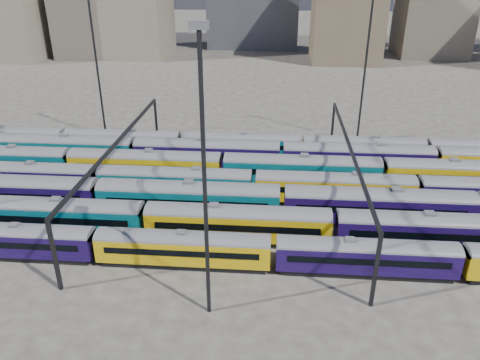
# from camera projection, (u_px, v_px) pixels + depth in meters

# --- Properties ---
(ground) EXTENTS (500.00, 500.00, 0.00)m
(ground) POSITION_uv_depth(u_px,v_px,m) (269.00, 201.00, 62.59)
(ground) COLOR #3D3934
(ground) RESTS_ON ground
(rake_0) EXTENTS (93.48, 2.74, 4.60)m
(rake_0) POSITION_uv_depth(u_px,v_px,m) (183.00, 245.00, 48.68)
(rake_0) COLOR black
(rake_0) RESTS_ON ground
(rake_1) EXTENTS (149.27, 3.12, 5.25)m
(rake_1) POSITION_uv_depth(u_px,v_px,m) (433.00, 228.00, 51.09)
(rake_1) COLOR black
(rake_1) RESTS_ON ground
(rake_2) EXTENTS (160.03, 3.34, 5.64)m
(rake_2) POSITION_uv_depth(u_px,v_px,m) (189.00, 196.00, 57.53)
(rake_2) COLOR black
(rake_2) RESTS_ON ground
(rake_3) EXTENTS (104.78, 3.07, 5.17)m
(rake_3) POSITION_uv_depth(u_px,v_px,m) (334.00, 185.00, 60.81)
(rake_3) COLOR black
(rake_3) RESTS_ON ground
(rake_4) EXTENTS (133.55, 3.25, 5.49)m
(rake_4) POSITION_uv_depth(u_px,v_px,m) (222.00, 165.00, 66.34)
(rake_4) COLOR black
(rake_4) RESTS_ON ground
(rake_5) EXTENTS (134.93, 3.29, 5.55)m
(rake_5) POSITION_uv_depth(u_px,v_px,m) (134.00, 149.00, 71.86)
(rake_5) COLOR black
(rake_5) RESTS_ON ground
(rake_6) EXTENTS (116.43, 2.84, 4.77)m
(rake_6) POSITION_uv_depth(u_px,v_px,m) (301.00, 144.00, 74.66)
(rake_6) COLOR black
(rake_6) RESTS_ON ground
(gantry_1) EXTENTS (0.35, 40.35, 8.03)m
(gantry_1) POSITION_uv_depth(u_px,v_px,m) (118.00, 150.00, 61.12)
(gantry_1) COLOR black
(gantry_1) RESTS_ON ground
(gantry_2) EXTENTS (0.35, 40.35, 8.03)m
(gantry_2) POSITION_uv_depth(u_px,v_px,m) (350.00, 157.00, 58.94)
(gantry_2) COLOR black
(gantry_2) RESTS_ON ground
(mast_1) EXTENTS (1.40, 0.50, 25.60)m
(mast_1) POSITION_uv_depth(u_px,v_px,m) (96.00, 60.00, 78.55)
(mast_1) COLOR black
(mast_1) RESTS_ON ground
(mast_2) EXTENTS (1.40, 0.50, 25.60)m
(mast_2) POSITION_uv_depth(u_px,v_px,m) (204.00, 174.00, 37.14)
(mast_2) COLOR black
(mast_2) RESTS_ON ground
(mast_3) EXTENTS (1.40, 0.50, 25.60)m
(mast_3) POSITION_uv_depth(u_px,v_px,m) (366.00, 62.00, 77.07)
(mast_3) COLOR black
(mast_3) RESTS_ON ground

